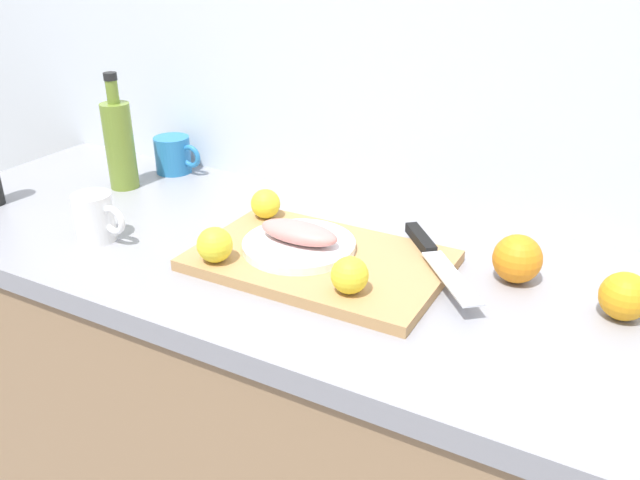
{
  "coord_description": "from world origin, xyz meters",
  "views": [
    {
      "loc": [
        0.4,
        -0.9,
        1.44
      ],
      "look_at": [
        -0.08,
        -0.02,
        0.95
      ],
      "focal_mm": 36.3,
      "sensor_mm": 36.0,
      "label": 1
    }
  ],
  "objects_px": {
    "chef_knife": "(431,252)",
    "orange_0": "(517,259)",
    "coffee_mug_1": "(174,155)",
    "lemon_0": "(350,275)",
    "coffee_mug_0": "(96,218)",
    "fish_fillet": "(299,232)",
    "cutting_board": "(320,261)",
    "white_plate": "(299,245)",
    "olive_oil_bottle": "(119,143)"
  },
  "relations": [
    {
      "from": "lemon_0",
      "to": "coffee_mug_0",
      "type": "height_order",
      "value": "coffee_mug_0"
    },
    {
      "from": "coffee_mug_1",
      "to": "lemon_0",
      "type": "bearing_deg",
      "value": -28.13
    },
    {
      "from": "chef_knife",
      "to": "cutting_board",
      "type": "bearing_deg",
      "value": -102.76
    },
    {
      "from": "cutting_board",
      "to": "white_plate",
      "type": "xyz_separation_m",
      "value": [
        -0.04,
        0.0,
        0.02
      ]
    },
    {
      "from": "white_plate",
      "to": "fish_fillet",
      "type": "xyz_separation_m",
      "value": [
        0.0,
        0.0,
        0.03
      ]
    },
    {
      "from": "chef_knife",
      "to": "white_plate",
      "type": "bearing_deg",
      "value": -108.68
    },
    {
      "from": "olive_oil_bottle",
      "to": "cutting_board",
      "type": "bearing_deg",
      "value": -12.0
    },
    {
      "from": "white_plate",
      "to": "orange_0",
      "type": "height_order",
      "value": "orange_0"
    },
    {
      "from": "white_plate",
      "to": "coffee_mug_1",
      "type": "xyz_separation_m",
      "value": [
        -0.5,
        0.25,
        0.02
      ]
    },
    {
      "from": "cutting_board",
      "to": "coffee_mug_0",
      "type": "height_order",
      "value": "coffee_mug_0"
    },
    {
      "from": "white_plate",
      "to": "olive_oil_bottle",
      "type": "distance_m",
      "value": 0.55
    },
    {
      "from": "orange_0",
      "to": "fish_fillet",
      "type": "bearing_deg",
      "value": -163.27
    },
    {
      "from": "coffee_mug_1",
      "to": "chef_knife",
      "type": "bearing_deg",
      "value": -13.17
    },
    {
      "from": "orange_0",
      "to": "chef_knife",
      "type": "bearing_deg",
      "value": -171.15
    },
    {
      "from": "fish_fillet",
      "to": "chef_knife",
      "type": "bearing_deg",
      "value": 21.59
    },
    {
      "from": "cutting_board",
      "to": "chef_knife",
      "type": "bearing_deg",
      "value": 27.51
    },
    {
      "from": "lemon_0",
      "to": "olive_oil_bottle",
      "type": "xyz_separation_m",
      "value": [
        -0.68,
        0.21,
        0.05
      ]
    },
    {
      "from": "cutting_board",
      "to": "chef_knife",
      "type": "relative_size",
      "value": 1.81
    },
    {
      "from": "cutting_board",
      "to": "lemon_0",
      "type": "height_order",
      "value": "lemon_0"
    },
    {
      "from": "orange_0",
      "to": "coffee_mug_0",
      "type": "bearing_deg",
      "value": -163.12
    },
    {
      "from": "olive_oil_bottle",
      "to": "coffee_mug_0",
      "type": "height_order",
      "value": "olive_oil_bottle"
    },
    {
      "from": "olive_oil_bottle",
      "to": "coffee_mug_1",
      "type": "xyz_separation_m",
      "value": [
        0.04,
        0.13,
        -0.06
      ]
    },
    {
      "from": "cutting_board",
      "to": "orange_0",
      "type": "height_order",
      "value": "orange_0"
    },
    {
      "from": "olive_oil_bottle",
      "to": "lemon_0",
      "type": "bearing_deg",
      "value": -17.23
    },
    {
      "from": "cutting_board",
      "to": "white_plate",
      "type": "relative_size",
      "value": 2.16
    },
    {
      "from": "cutting_board",
      "to": "coffee_mug_0",
      "type": "relative_size",
      "value": 3.85
    },
    {
      "from": "fish_fillet",
      "to": "orange_0",
      "type": "xyz_separation_m",
      "value": [
        0.36,
        0.11,
        -0.01
      ]
    },
    {
      "from": "fish_fillet",
      "to": "olive_oil_bottle",
      "type": "height_order",
      "value": "olive_oil_bottle"
    },
    {
      "from": "chef_knife",
      "to": "coffee_mug_1",
      "type": "relative_size",
      "value": 1.92
    },
    {
      "from": "cutting_board",
      "to": "fish_fillet",
      "type": "bearing_deg",
      "value": 175.29
    },
    {
      "from": "lemon_0",
      "to": "coffee_mug_1",
      "type": "distance_m",
      "value": 0.73
    },
    {
      "from": "chef_knife",
      "to": "orange_0",
      "type": "distance_m",
      "value": 0.14
    },
    {
      "from": "lemon_0",
      "to": "olive_oil_bottle",
      "type": "distance_m",
      "value": 0.71
    },
    {
      "from": "chef_knife",
      "to": "coffee_mug_1",
      "type": "distance_m",
      "value": 0.73
    },
    {
      "from": "white_plate",
      "to": "coffee_mug_1",
      "type": "relative_size",
      "value": 1.61
    },
    {
      "from": "fish_fillet",
      "to": "olive_oil_bottle",
      "type": "xyz_separation_m",
      "value": [
        -0.53,
        0.12,
        0.05
      ]
    },
    {
      "from": "fish_fillet",
      "to": "cutting_board",
      "type": "bearing_deg",
      "value": -4.71
    },
    {
      "from": "olive_oil_bottle",
      "to": "coffee_mug_0",
      "type": "relative_size",
      "value": 2.3
    },
    {
      "from": "chef_knife",
      "to": "coffee_mug_1",
      "type": "xyz_separation_m",
      "value": [
        -0.71,
        0.17,
        0.01
      ]
    },
    {
      "from": "fish_fillet",
      "to": "coffee_mug_0",
      "type": "xyz_separation_m",
      "value": [
        -0.37,
        -0.11,
        -0.01
      ]
    },
    {
      "from": "coffee_mug_1",
      "to": "cutting_board",
      "type": "bearing_deg",
      "value": -25.28
    },
    {
      "from": "olive_oil_bottle",
      "to": "coffee_mug_1",
      "type": "bearing_deg",
      "value": 75.28
    },
    {
      "from": "coffee_mug_0",
      "to": "lemon_0",
      "type": "bearing_deg",
      "value": 2.6
    },
    {
      "from": "white_plate",
      "to": "orange_0",
      "type": "xyz_separation_m",
      "value": [
        0.36,
        0.11,
        0.01
      ]
    },
    {
      "from": "white_plate",
      "to": "coffee_mug_1",
      "type": "bearing_deg",
      "value": 153.1
    },
    {
      "from": "olive_oil_bottle",
      "to": "orange_0",
      "type": "relative_size",
      "value": 3.16
    },
    {
      "from": "lemon_0",
      "to": "coffee_mug_1",
      "type": "relative_size",
      "value": 0.48
    },
    {
      "from": "white_plate",
      "to": "coffee_mug_0",
      "type": "relative_size",
      "value": 1.78
    },
    {
      "from": "cutting_board",
      "to": "coffee_mug_1",
      "type": "xyz_separation_m",
      "value": [
        -0.54,
        0.26,
        0.03
      ]
    },
    {
      "from": "coffee_mug_1",
      "to": "orange_0",
      "type": "bearing_deg",
      "value": -9.61
    }
  ]
}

